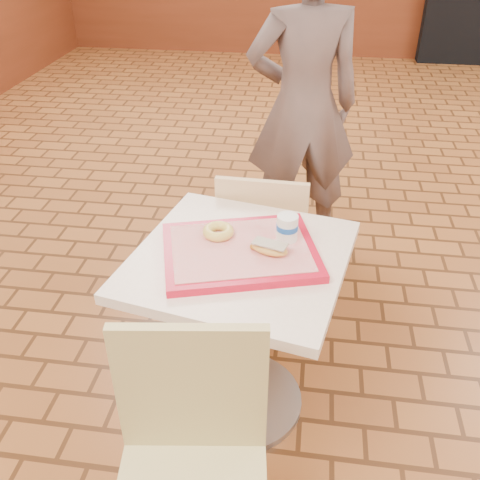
# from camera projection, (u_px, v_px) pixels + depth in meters

# --- Properties ---
(main_table) EXTENTS (0.69, 0.69, 0.73)m
(main_table) POSITION_uv_depth(u_px,v_px,m) (240.00, 309.00, 1.91)
(main_table) COLOR beige
(main_table) RESTS_ON ground
(chair_main_front) EXTENTS (0.45, 0.45, 0.87)m
(chair_main_front) POSITION_uv_depth(u_px,v_px,m) (191.00, 464.00, 1.40)
(chair_main_front) COLOR tan
(chair_main_front) RESTS_ON ground
(chair_main_back) EXTENTS (0.38, 0.38, 0.81)m
(chair_main_back) POSITION_uv_depth(u_px,v_px,m) (263.00, 243.00, 2.34)
(chair_main_back) COLOR #E5C089
(chair_main_back) RESTS_ON ground
(customer) EXTENTS (0.67, 0.53, 1.63)m
(customer) POSITION_uv_depth(u_px,v_px,m) (303.00, 107.00, 2.74)
(customer) COLOR brown
(customer) RESTS_ON ground
(serving_tray) EXTENTS (0.50, 0.39, 0.03)m
(serving_tray) POSITION_uv_depth(u_px,v_px,m) (240.00, 251.00, 1.77)
(serving_tray) COLOR red
(serving_tray) RESTS_ON main_table
(ring_donut) EXTENTS (0.13, 0.13, 0.03)m
(ring_donut) POSITION_uv_depth(u_px,v_px,m) (218.00, 231.00, 1.82)
(ring_donut) COLOR #DBBB50
(ring_donut) RESTS_ON serving_tray
(long_john_donut) EXTENTS (0.14, 0.10, 0.04)m
(long_john_donut) POSITION_uv_depth(u_px,v_px,m) (269.00, 248.00, 1.73)
(long_john_donut) COLOR gold
(long_john_donut) RESTS_ON serving_tray
(paper_cup) EXTENTS (0.07, 0.07, 0.09)m
(paper_cup) POSITION_uv_depth(u_px,v_px,m) (287.00, 228.00, 1.78)
(paper_cup) COLOR white
(paper_cup) RESTS_ON serving_tray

